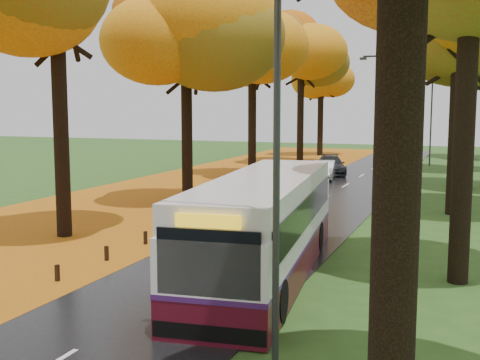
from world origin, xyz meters
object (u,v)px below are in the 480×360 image
Objects in this scene: streetlamp_far at (428,112)px; car_silver at (324,170)px; bus at (265,224)px; car_white at (278,187)px; car_dark at (331,165)px; streetlamp_near at (264,133)px; streetlamp_mid at (398,116)px.

streetlamp_far reaches higher than car_silver.
bus is at bearing -93.09° from streetlamp_far.
streetlamp_far is 24.78m from car_white.
bus reaches higher than car_silver.
car_dark is (-0.09, 13.62, -0.04)m from car_white.
streetlamp_far is 0.67× the size of bus.
bus is 28.25m from car_dark.
streetlamp_near reaches higher than car_dark.
car_dark is (-6.30, 33.95, -3.97)m from streetlamp_near.
streetlamp_far is at bearing 90.00° from streetlamp_near.
streetlamp_far is 1.65× the size of car_dark.
bus is at bearing 108.77° from streetlamp_near.
car_silver is at bearing -104.69° from car_dark.
car_silver is at bearing 100.14° from car_white.
car_dark is at bearing 117.78° from streetlamp_mid.
streetlamp_near is 22.00m from streetlamp_mid.
streetlamp_near reaches higher than car_white.
car_silver is at bearing -114.67° from streetlamp_far.
streetlamp_far is at bearing 38.79° from car_dark.
streetlamp_mid is 7.53m from car_white.
streetlamp_near is 21.62m from car_white.
streetlamp_near is 31.67m from car_silver.
streetlamp_mid is at bearing 90.00° from streetlamp_near.
bus is 25.13m from car_silver.
streetlamp_mid is at bearing 25.99° from car_white.
bus is (-2.05, 6.04, -3.07)m from streetlamp_near.
streetlamp_near is 1.00× the size of streetlamp_mid.
streetlamp_near is 0.67× the size of bus.
streetlamp_near is at bearing -78.03° from bus.
car_silver is (-4.00, 24.79, -0.94)m from bus.
streetlamp_far reaches higher than bus.
car_dark is (-4.25, 27.92, -0.90)m from bus.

